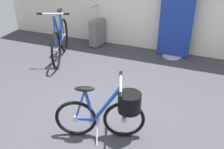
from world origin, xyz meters
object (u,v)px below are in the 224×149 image
object	(u,v)px
floor_banner_stand	(177,14)
display_bike_left	(60,40)
folding_bike_foreground	(111,111)
rolling_suitcase	(97,32)

from	to	relation	value
floor_banner_stand	display_bike_left	xyz separation A→B (m)	(-1.94, -0.83, -0.47)
folding_bike_foreground	rolling_suitcase	size ratio (longest dim) A/B	1.19
folding_bike_foreground	display_bike_left	xyz separation A→B (m)	(-1.66, 1.66, 0.00)
folding_bike_foreground	display_bike_left	distance (m)	2.35
floor_banner_stand	display_bike_left	world-z (taller)	floor_banner_stand
floor_banner_stand	folding_bike_foreground	bearing A→B (deg)	-96.46
folding_bike_foreground	display_bike_left	size ratio (longest dim) A/B	0.75
rolling_suitcase	display_bike_left	bearing A→B (deg)	-115.05
floor_banner_stand	rolling_suitcase	distance (m)	1.65
folding_bike_foreground	rolling_suitcase	world-z (taller)	rolling_suitcase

